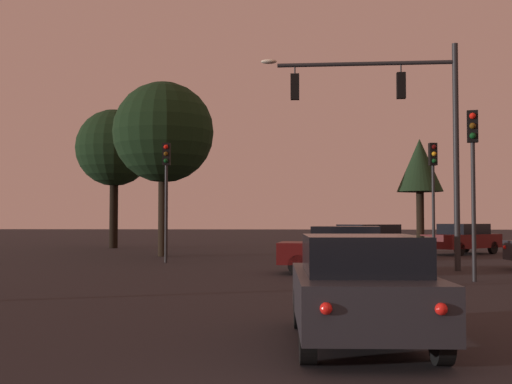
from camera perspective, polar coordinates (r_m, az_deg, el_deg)
ground_plane at (r=29.65m, az=3.53°, el=-5.76°), size 168.00×168.00×0.00m
traffic_signal_mast_arm at (r=23.13m, az=12.56°, el=6.52°), size 6.76×0.48×7.76m
traffic_light_corner_left at (r=27.07m, az=15.19°, el=1.15°), size 0.33×0.37×4.80m
traffic_light_corner_right at (r=19.42m, az=18.38°, el=2.58°), size 0.34×0.38×4.81m
traffic_light_median at (r=26.68m, az=-7.83°, el=1.19°), size 0.30×0.35×4.83m
car_nearside_lane at (r=9.32m, az=9.11°, el=-8.20°), size 1.91×4.07×1.52m
car_crossing_left at (r=21.22m, az=7.50°, el=-4.93°), size 4.16×2.21×1.52m
car_far_lane at (r=34.33m, az=17.56°, el=-3.87°), size 4.44×4.26×1.52m
car_parked_lot at (r=28.95m, az=9.66°, el=-4.24°), size 4.57×4.19×1.52m
tree_behind_sign at (r=40.85m, az=-12.24°, el=3.73°), size 4.66×4.66×8.44m
tree_left_far at (r=44.76m, az=14.08°, el=2.16°), size 3.04×3.04×7.10m
tree_center_horizon at (r=31.37m, az=-8.07°, el=5.13°), size 4.77×4.77×8.25m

